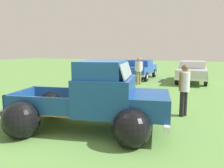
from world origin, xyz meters
TOP-DOWN VIEW (x-y plane):
  - ground_plane at (0.00, 0.00)m, footprint 80.00×80.00m
  - vintage_pickup_truck at (0.38, 0.09)m, footprint 4.93×3.53m
  - show_car_0 at (-1.86, 11.19)m, footprint 2.01×4.33m
  - show_car_1 at (1.98, 10.88)m, footprint 2.16×4.78m
  - spectator_0 at (2.42, 2.38)m, footprint 0.46×0.51m
  - spectator_1 at (-0.88, 4.62)m, footprint 0.34×0.53m
  - spectator_2 at (-0.99, 8.22)m, footprint 0.48×0.48m

SIDE VIEW (x-z plane):
  - ground_plane at x=0.00m, z-range 0.00..0.00m
  - vintage_pickup_truck at x=0.38m, z-range -0.22..1.74m
  - show_car_0 at x=-1.86m, z-range 0.07..1.50m
  - show_car_1 at x=1.98m, z-range 0.07..1.50m
  - spectator_1 at x=-0.88m, z-range 0.12..1.79m
  - spectator_2 at x=-0.99m, z-range 0.12..1.85m
  - spectator_0 at x=2.42m, z-range 0.13..1.86m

